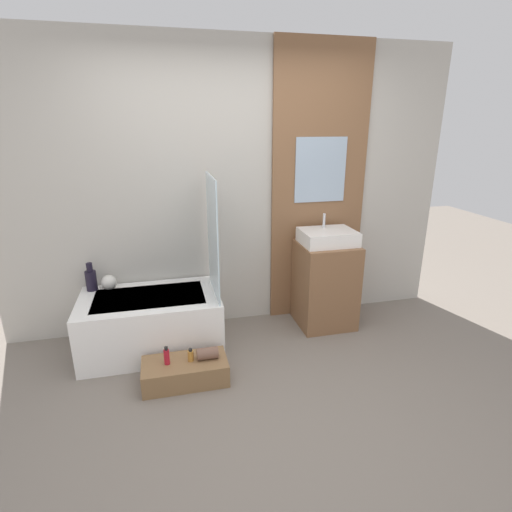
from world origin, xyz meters
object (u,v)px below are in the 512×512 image
Objects in this scene: wooden_step_bench at (185,371)px; bottle_soap_primary at (167,356)px; bottle_soap_secondary at (191,355)px; sink at (328,237)px; bathtub at (152,322)px; vase_round_light at (109,282)px; vase_tall_dark at (91,279)px.

wooden_step_bench is 4.44× the size of bottle_soap_primary.
bottle_soap_secondary is (0.18, -0.00, -0.02)m from bottle_soap_primary.
wooden_step_bench is 1.73m from sink.
vase_round_light reaches higher than bathtub.
vase_tall_dark is 1.90× the size of vase_round_light.
vase_round_light is (-0.58, 0.80, 0.47)m from wooden_step_bench.
bottle_soap_secondary is at bearing -154.48° from sink.
vase_tall_dark is 0.15m from vase_round_light.
wooden_step_bench is at bearing -66.90° from bathtub.
bottle_soap_primary is at bearing 180.00° from wooden_step_bench.
bottle_soap_primary is (-1.52, -0.64, -0.64)m from sink.
bottle_soap_secondary is (0.63, -0.80, -0.34)m from vase_round_light.
sink is 1.63m from bottle_soap_secondary.
bathtub is 4.66× the size of vase_tall_dark.
bottle_soap_secondary is (0.77, -0.82, -0.37)m from vase_tall_dark.
bottle_soap_secondary is (-1.35, -0.64, -0.66)m from sink.
sink is at bearing -4.52° from vase_round_light.
vase_round_light is (-1.98, 0.16, -0.32)m from sink.
bottle_soap_secondary is (0.05, -0.00, 0.13)m from wooden_step_bench.
vase_tall_dark reaches higher than bottle_soap_secondary.
vase_round_light is at bearing 125.93° from wooden_step_bench.
bathtub is 8.10× the size of bottle_soap_primary.
bottle_soap_primary is (0.11, -0.56, -0.01)m from bathtub.
bottle_soap_primary is at bearing -60.56° from vase_round_light.
bathtub is at bearing -35.04° from vase_round_light.
bottle_soap_primary is at bearing 180.00° from bottle_soap_secondary.
bottle_soap_primary reaches higher than wooden_step_bench.
vase_tall_dark is 1.19m from bottle_soap_secondary.
vase_tall_dark is at bearing 152.10° from bathtub.
wooden_step_bench is 4.85× the size of vase_round_light.
vase_round_light is at bearing 144.96° from bathtub.
bathtub is 8.84× the size of vase_round_light.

